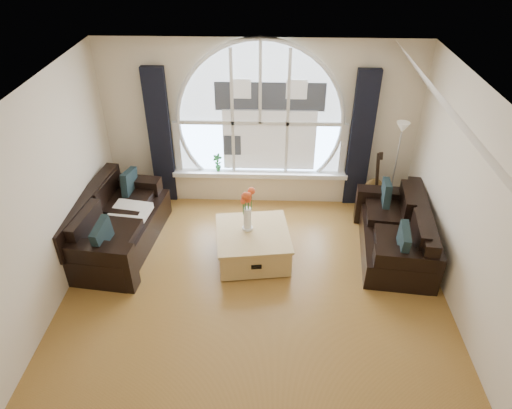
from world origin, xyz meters
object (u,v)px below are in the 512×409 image
sofa_left (117,223)px  guitar (375,178)px  coffee_chest (253,244)px  vase_flowers (247,206)px  floor_lamp (395,170)px  potted_plant (218,163)px  sofa_right (395,229)px

sofa_left → guitar: bearing=24.0°
coffee_chest → vase_flowers: size_ratio=1.45×
coffee_chest → floor_lamp: floor_lamp is taller
potted_plant → guitar: bearing=-2.8°
floor_lamp → guitar: (-0.23, 0.18, -0.27)m
potted_plant → coffee_chest: bearing=-67.5°
floor_lamp → guitar: floor_lamp is taller
sofa_left → guitar: 4.14m
floor_lamp → sofa_right: bearing=-98.3°
vase_flowers → potted_plant: vase_flowers is taller
guitar → sofa_right: bearing=-97.2°
vase_flowers → floor_lamp: size_ratio=0.44×
sofa_left → vase_flowers: 1.98m
sofa_left → guitar: (3.95, 1.21, 0.13)m
sofa_left → potted_plant: (1.35, 1.34, 0.30)m
sofa_left → floor_lamp: (4.18, 1.03, 0.40)m
sofa_left → floor_lamp: 4.32m
vase_flowers → potted_plant: (-0.57, 1.49, -0.14)m
floor_lamp → coffee_chest: bearing=-150.2°
floor_lamp → guitar: bearing=141.2°
sofa_right → vase_flowers: size_ratio=2.50×
guitar → potted_plant: (-2.60, 0.13, 0.17)m
coffee_chest → guitar: guitar is taller
floor_lamp → potted_plant: (-2.83, 0.31, -0.10)m
guitar → coffee_chest: bearing=-154.6°
vase_flowers → guitar: size_ratio=0.66×
sofa_left → sofa_right: (4.03, -0.01, 0.00)m
vase_flowers → sofa_left: bearing=175.7°
guitar → potted_plant: guitar is taller
guitar → potted_plant: size_ratio=3.45×
floor_lamp → potted_plant: floor_lamp is taller
sofa_left → sofa_right: size_ratio=1.11×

